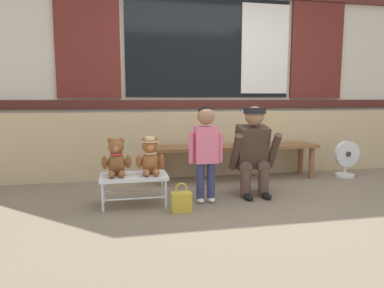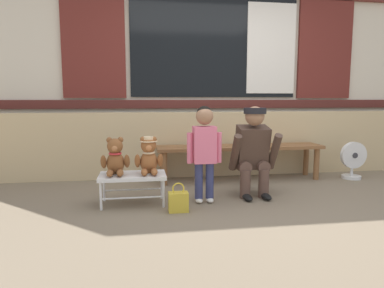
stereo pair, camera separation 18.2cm
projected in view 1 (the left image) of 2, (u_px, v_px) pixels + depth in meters
The scene contains 11 objects.
ground_plane at pixel (256, 204), 3.39m from camera, with size 60.00×60.00×0.00m, color #756651.
brick_low_wall at pixel (217, 143), 4.72m from camera, with size 7.69×0.25×0.85m, color tan.
shop_facade at pixel (208, 56), 5.06m from camera, with size 7.85×0.26×3.25m.
wooden_bench_long at pixel (237, 150), 4.40m from camera, with size 2.10×0.40×0.44m.
small_display_bench at pixel (134, 178), 3.34m from camera, with size 0.64×0.36×0.30m.
teddy_bear_plain at pixel (116, 158), 3.28m from camera, with size 0.28×0.26×0.36m.
teddy_bear_with_hat at pixel (150, 156), 3.34m from camera, with size 0.28×0.27×0.36m.
child_standing at pixel (206, 143), 3.39m from camera, with size 0.35×0.18×0.96m.
adult_crouching at pixel (253, 151), 3.67m from camera, with size 0.50×0.49×0.95m.
handbag_on_ground at pixel (181, 201), 3.15m from camera, with size 0.18×0.11×0.27m.
floor_fan at pixel (346, 159), 4.54m from camera, with size 0.34×0.24×0.48m.
Camera 1 is at (-1.27, -3.09, 1.03)m, focal length 32.35 mm.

